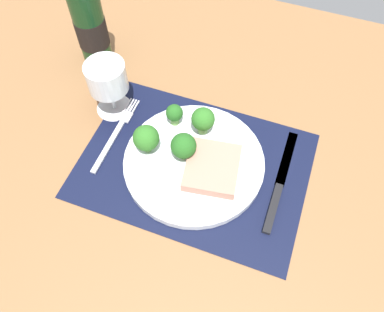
# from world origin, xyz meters

# --- Properties ---
(ground_plane) EXTENTS (1.40, 1.10, 0.03)m
(ground_plane) POSITION_xyz_m (0.00, 0.00, -0.01)
(ground_plane) COLOR brown
(placemat) EXTENTS (0.43, 0.31, 0.00)m
(placemat) POSITION_xyz_m (0.00, 0.00, 0.00)
(placemat) COLOR black
(placemat) RESTS_ON ground_plane
(plate) EXTENTS (0.27, 0.27, 0.02)m
(plate) POSITION_xyz_m (0.00, 0.00, 0.01)
(plate) COLOR silver
(plate) RESTS_ON placemat
(steak) EXTENTS (0.11, 0.12, 0.02)m
(steak) POSITION_xyz_m (0.04, -0.01, 0.03)
(steak) COLOR tan
(steak) RESTS_ON plate
(broccoli_center) EXTENTS (0.03, 0.03, 0.05)m
(broccoli_center) POSITION_xyz_m (-0.07, 0.07, 0.05)
(broccoli_center) COLOR #6B994C
(broccoli_center) RESTS_ON plate
(broccoli_near_fork) EXTENTS (0.05, 0.05, 0.06)m
(broccoli_near_fork) POSITION_xyz_m (-0.02, 0.00, 0.06)
(broccoli_near_fork) COLOR #5B8942
(broccoli_near_fork) RESTS_ON plate
(broccoli_near_steak) EXTENTS (0.05, 0.05, 0.06)m
(broccoli_near_steak) POSITION_xyz_m (-0.09, -0.01, 0.06)
(broccoli_near_steak) COLOR #6B994C
(broccoli_near_steak) RESTS_ON plate
(broccoli_front_edge) EXTENTS (0.05, 0.05, 0.06)m
(broccoli_front_edge) POSITION_xyz_m (-0.01, 0.07, 0.06)
(broccoli_front_edge) COLOR #6B994C
(broccoli_front_edge) RESTS_ON plate
(fork) EXTENTS (0.02, 0.19, 0.01)m
(fork) POSITION_xyz_m (-0.17, 0.01, 0.01)
(fork) COLOR silver
(fork) RESTS_ON placemat
(knife) EXTENTS (0.02, 0.23, 0.01)m
(knife) POSITION_xyz_m (0.16, 0.01, 0.01)
(knife) COLOR black
(knife) RESTS_ON placemat
(wine_bottle) EXTENTS (0.07, 0.07, 0.27)m
(wine_bottle) POSITION_xyz_m (-0.30, 0.19, 0.10)
(wine_bottle) COLOR #143819
(wine_bottle) RESTS_ON ground_plane
(wine_glass) EXTENTS (0.08, 0.08, 0.12)m
(wine_glass) POSITION_xyz_m (-0.21, 0.07, 0.08)
(wine_glass) COLOR silver
(wine_glass) RESTS_ON ground_plane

